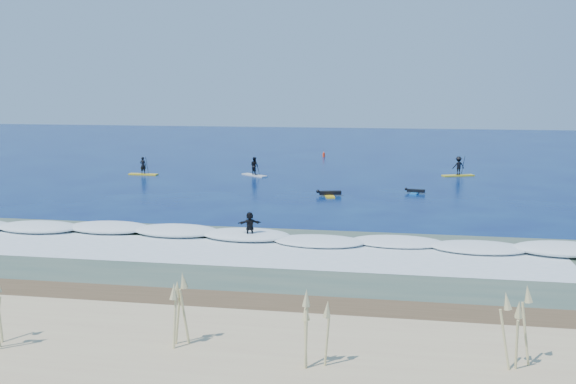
% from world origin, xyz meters
% --- Properties ---
extents(ground, '(160.00, 160.00, 0.00)m').
position_xyz_m(ground, '(0.00, 0.00, 0.00)').
color(ground, '#04104B').
rests_on(ground, ground).
extents(dune, '(90.00, 7.00, 2.00)m').
position_xyz_m(dune, '(0.00, -27.00, 0.00)').
color(dune, tan).
rests_on(dune, ground).
extents(wet_sand_strip, '(90.00, 5.00, 0.08)m').
position_xyz_m(wet_sand_strip, '(0.00, -21.50, 0.00)').
color(wet_sand_strip, '#503D25').
rests_on(wet_sand_strip, ground).
extents(shallow_water, '(90.00, 13.00, 0.01)m').
position_xyz_m(shallow_water, '(0.00, -14.00, 0.01)').
color(shallow_water, '#3A4F41').
rests_on(shallow_water, ground).
extents(breaking_wave, '(40.00, 6.00, 0.30)m').
position_xyz_m(breaking_wave, '(0.00, -10.00, 0.00)').
color(breaking_wave, white).
rests_on(breaking_wave, ground).
extents(whitewater, '(34.00, 5.00, 0.02)m').
position_xyz_m(whitewater, '(0.00, -13.00, 0.00)').
color(whitewater, silver).
rests_on(whitewater, ground).
extents(dune_grass, '(40.00, 4.00, 1.70)m').
position_xyz_m(dune_grass, '(0.00, -27.00, 1.85)').
color(dune_grass, '#CFC07F').
rests_on(dune_grass, dune).
extents(sup_paddler_left, '(2.72, 0.80, 1.89)m').
position_xyz_m(sup_paddler_left, '(-13.97, 12.26, 0.59)').
color(sup_paddler_left, yellow).
rests_on(sup_paddler_left, ground).
extents(sup_paddler_center, '(2.67, 2.23, 1.97)m').
position_xyz_m(sup_paddler_center, '(-3.81, 13.35, 0.74)').
color(sup_paddler_center, silver).
rests_on(sup_paddler_center, ground).
extents(sup_paddler_right, '(2.97, 1.70, 2.04)m').
position_xyz_m(sup_paddler_right, '(14.32, 16.35, 0.79)').
color(sup_paddler_right, gold).
rests_on(sup_paddler_right, ground).
extents(prone_paddler_near, '(1.86, 2.43, 0.49)m').
position_xyz_m(prone_paddler_near, '(3.95, 3.91, 0.17)').
color(prone_paddler_near, yellow).
rests_on(prone_paddler_near, ground).
extents(prone_paddler_far, '(1.54, 1.98, 0.40)m').
position_xyz_m(prone_paddler_far, '(10.26, 6.11, 0.14)').
color(prone_paddler_far, blue).
rests_on(prone_paddler_far, ground).
extents(wave_surfer, '(2.04, 1.16, 1.43)m').
position_xyz_m(wave_surfer, '(1.35, -10.67, 0.81)').
color(wave_surfer, white).
rests_on(wave_surfer, breaking_wave).
extents(marker_buoy, '(0.28, 0.28, 0.67)m').
position_xyz_m(marker_buoy, '(0.63, 29.46, 0.29)').
color(marker_buoy, red).
rests_on(marker_buoy, ground).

